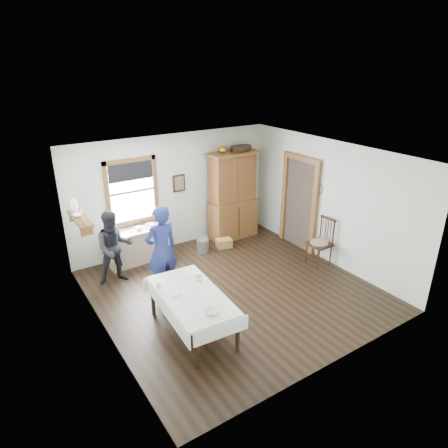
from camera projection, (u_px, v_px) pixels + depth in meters
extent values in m
cube|color=black|center=(233.00, 290.00, 7.90)|extent=(5.00, 5.00, 0.01)
cube|color=silver|center=(234.00, 156.00, 6.86)|extent=(5.00, 5.00, 0.01)
cube|color=silver|center=(173.00, 192.00, 9.31)|extent=(5.00, 0.01, 2.70)
cube|color=silver|center=(337.00, 288.00, 5.45)|extent=(5.00, 0.01, 2.70)
cube|color=silver|center=(99.00, 263.00, 6.12)|extent=(0.01, 5.00, 2.70)
cube|color=silver|center=(329.00, 203.00, 8.64)|extent=(0.01, 5.00, 2.70)
cube|color=white|center=(132.00, 191.00, 8.71)|extent=(1.00, 0.02, 1.30)
cube|color=brown|center=(129.00, 160.00, 8.42)|extent=(1.18, 0.06, 0.09)
cube|color=brown|center=(135.00, 221.00, 8.96)|extent=(1.18, 0.06, 0.09)
cube|color=brown|center=(108.00, 196.00, 8.42)|extent=(0.09, 0.06, 1.48)
cube|color=brown|center=(155.00, 188.00, 8.97)|extent=(0.09, 0.06, 1.48)
cube|color=black|center=(131.00, 172.00, 8.50)|extent=(0.98, 0.03, 0.39)
cube|color=#40342D|center=(299.00, 205.00, 9.39)|extent=(0.03, 0.90, 2.10)
cube|color=brown|center=(314.00, 211.00, 8.98)|extent=(0.08, 0.12, 2.10)
cube|color=brown|center=(284.00, 199.00, 9.77)|extent=(0.08, 0.12, 2.10)
cube|color=brown|center=(302.00, 158.00, 8.95)|extent=(0.08, 1.14, 0.12)
cube|color=brown|center=(80.00, 218.00, 7.26)|extent=(0.24, 1.00, 0.04)
cube|color=brown|center=(87.00, 231.00, 6.99)|extent=(0.22, 0.03, 0.18)
cube|color=brown|center=(75.00, 217.00, 7.61)|extent=(0.22, 0.03, 0.18)
cube|color=tan|center=(83.00, 217.00, 6.98)|extent=(0.03, 0.22, 0.24)
cylinder|color=white|center=(74.00, 206.00, 7.48)|extent=(0.12, 0.12, 0.22)
cube|color=black|center=(179.00, 183.00, 9.27)|extent=(0.30, 0.04, 0.40)
torus|color=black|center=(318.00, 183.00, 8.70)|extent=(0.01, 0.27, 0.27)
cube|color=tan|center=(137.00, 246.00, 8.88)|extent=(1.36, 0.58, 0.76)
cube|color=brown|center=(233.00, 196.00, 9.87)|extent=(1.30, 0.64, 2.19)
cube|color=white|center=(192.00, 313.00, 6.59)|extent=(1.07, 1.87, 0.72)
cube|color=black|center=(320.00, 242.00, 8.70)|extent=(0.52, 0.52, 1.07)
cube|color=#A3A6AB|center=(203.00, 245.00, 9.42)|extent=(0.38, 0.38, 0.31)
cube|color=#A27C49|center=(224.00, 243.00, 9.64)|extent=(0.41, 0.33, 0.21)
imported|color=navy|center=(162.00, 253.00, 7.56)|extent=(0.63, 0.43, 1.65)
imported|color=black|center=(115.00, 250.00, 7.95)|extent=(0.76, 0.63, 1.42)
imported|color=white|center=(199.00, 278.00, 6.83)|extent=(0.13, 0.13, 0.09)
imported|color=white|center=(159.00, 287.00, 6.57)|extent=(0.10, 0.10, 0.09)
imported|color=white|center=(211.00, 311.00, 5.96)|extent=(0.23, 0.23, 0.06)
imported|color=#74684D|center=(143.00, 228.00, 8.78)|extent=(0.26, 0.29, 0.02)
imported|color=white|center=(150.00, 225.00, 8.93)|extent=(0.20, 0.20, 0.06)
imported|color=white|center=(79.00, 215.00, 7.28)|extent=(0.22, 0.22, 0.05)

